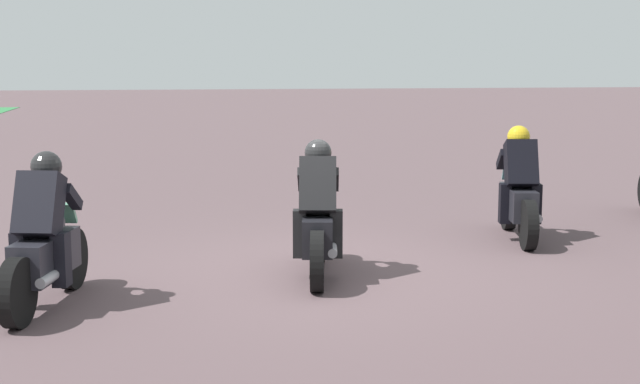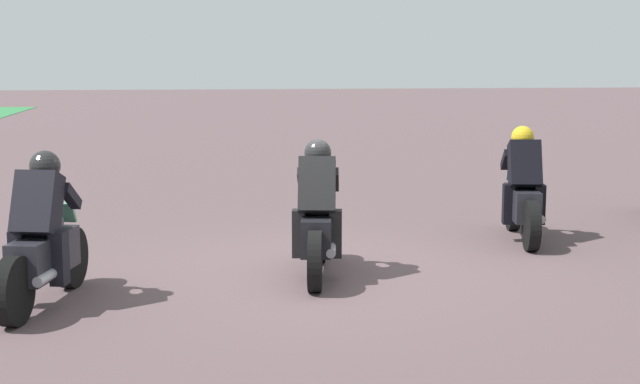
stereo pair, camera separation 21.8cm
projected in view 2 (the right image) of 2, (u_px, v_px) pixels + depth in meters
ground_plane at (319, 272)px, 10.26m from camera, size 120.00×120.00×0.00m
rider_lane_b at (523, 194)px, 11.99m from camera, size 2.03×0.61×1.51m
rider_lane_c at (318, 220)px, 10.01m from camera, size 2.04×0.61×1.51m
rider_lane_d at (43, 243)px, 8.82m from camera, size 2.02×0.64×1.51m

